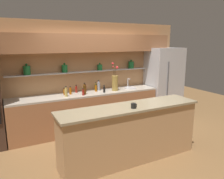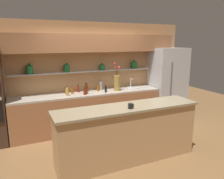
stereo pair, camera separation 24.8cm
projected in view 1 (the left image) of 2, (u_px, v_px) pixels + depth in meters
name	position (u px, v px, depth m)	size (l,w,h in m)	color
ground_plane	(118.00, 149.00, 4.43)	(12.00, 12.00, 0.00)	brown
back_wall_unit	(89.00, 65.00, 5.42)	(5.20, 0.44, 2.60)	tan
back_counter_unit	(88.00, 111.00, 5.33)	(3.63, 0.62, 0.92)	#99603D
island_counter	(130.00, 133.00, 3.93)	(2.62, 0.61, 1.02)	tan
refrigerator	(163.00, 83.00, 6.22)	(0.93, 0.73, 1.96)	#B7B7BC
flower_vase	(115.00, 82.00, 5.45)	(0.16, 0.18, 0.70)	olive
sink_fixture	(130.00, 87.00, 5.78)	(0.32, 0.32, 0.25)	#B7B7BC
bottle_sauce_0	(76.00, 89.00, 5.26)	(0.05, 0.05, 0.19)	maroon
bottle_spirit_1	(66.00, 92.00, 4.88)	(0.07, 0.07, 0.23)	tan
bottle_sauce_2	(64.00, 92.00, 5.03)	(0.05, 0.05, 0.17)	#9E4C0A
bottle_sauce_3	(104.00, 89.00, 5.27)	(0.05, 0.05, 0.18)	black
bottle_spirit_4	(85.00, 90.00, 5.07)	(0.08, 0.08, 0.27)	#4C2D0C
bottle_oil_5	(96.00, 87.00, 5.47)	(0.06, 0.06, 0.21)	brown
bottle_sauce_6	(83.00, 92.00, 4.99)	(0.05, 0.05, 0.17)	maroon
bottle_sauce_7	(70.00, 91.00, 5.07)	(0.05, 0.05, 0.19)	#9E4C0A
bottle_sauce_8	(85.00, 88.00, 5.35)	(0.05, 0.05, 0.20)	maroon
bottle_sauce_9	(96.00, 88.00, 5.37)	(0.05, 0.05, 0.18)	#9E4C0A
bottle_spirit_10	(99.00, 86.00, 5.52)	(0.07, 0.07, 0.26)	gray
coffee_mug	(134.00, 106.00, 3.68)	(0.11, 0.09, 0.09)	black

